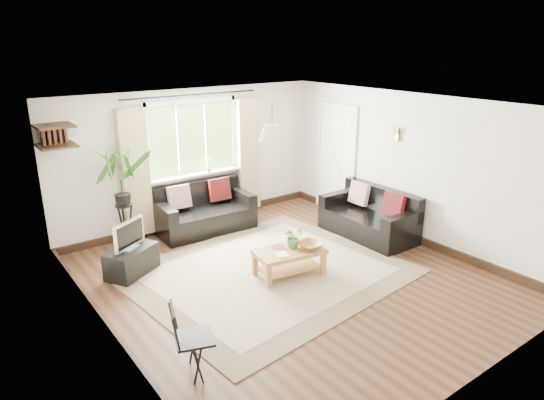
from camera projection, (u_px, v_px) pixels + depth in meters
floor at (289, 278)px, 6.80m from camera, size 5.50×5.50×0.00m
ceiling at (291, 106)px, 6.03m from camera, size 5.50×5.50×0.00m
wall_back at (192, 158)px, 8.51m from camera, size 5.00×0.02×2.40m
wall_front at (482, 274)px, 4.32m from camera, size 5.00×0.02×2.40m
wall_left at (101, 242)px, 5.00m from camera, size 0.02×5.50×2.40m
wall_right at (411, 168)px, 7.83m from camera, size 0.02×5.50×2.40m
rug at (268, 272)px, 6.94m from camera, size 3.90×3.43×0.02m
window at (193, 139)px, 8.37m from camera, size 2.50×0.16×2.16m
door at (336, 160)px, 9.17m from camera, size 0.06×0.96×2.06m
corner_shelf at (55, 136)px, 6.83m from camera, size 0.50×0.50×0.34m
pendant_lamp at (272, 129)px, 6.45m from camera, size 0.36×0.36×0.54m
wall_sconce at (396, 133)px, 7.84m from camera, size 0.12×0.12×0.28m
sofa_back at (205, 209)px, 8.37m from camera, size 1.68×0.89×0.78m
sofa_right at (368, 214)px, 8.14m from camera, size 1.63×0.82×0.76m
coffee_table at (289, 262)px, 6.82m from camera, size 1.04×0.68×0.40m
table_plant at (293, 237)px, 6.78m from camera, size 0.31×0.28×0.31m
bowl at (310, 245)px, 6.79m from camera, size 0.36×0.36×0.08m
book_a at (277, 255)px, 6.57m from camera, size 0.23×0.26×0.02m
book_b at (273, 249)px, 6.76m from camera, size 0.23×0.27×0.02m
tv_stand at (132, 261)px, 6.85m from camera, size 0.85×0.72×0.40m
tv at (129, 234)px, 6.72m from camera, size 0.59×0.44×0.43m
palm_stand at (123, 201)px, 7.49m from camera, size 0.69×0.69×1.62m
folding_chair at (194, 340)px, 4.75m from camera, size 0.51×0.51×0.78m
sill_plant at (209, 165)px, 8.60m from camera, size 0.14×0.10×0.27m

